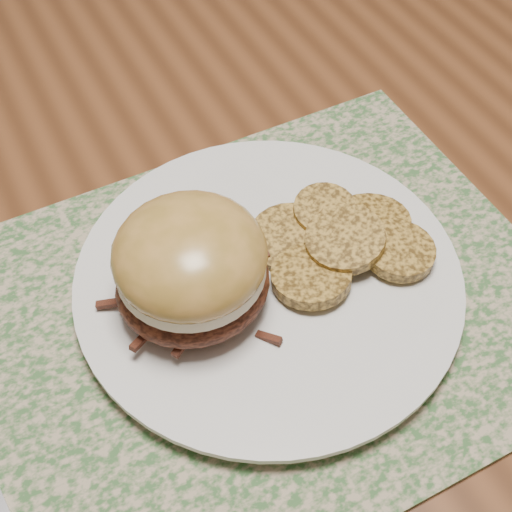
{
  "coord_description": "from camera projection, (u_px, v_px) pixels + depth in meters",
  "views": [
    {
      "loc": [
        -0.11,
        -0.28,
        1.17
      ],
      "look_at": [
        0.03,
        -0.01,
        0.79
      ],
      "focal_mm": 50.0,
      "sensor_mm": 36.0,
      "label": 1
    }
  ],
  "objects": [
    {
      "name": "placemat",
      "position": [
        243.0,
        318.0,
        0.5
      ],
      "size": [
        0.45,
        0.33,
        0.0
      ],
      "primitive_type": "cube",
      "color": "#365E30",
      "rests_on": "dining_table"
    },
    {
      "name": "dining_table",
      "position": [
        215.0,
        351.0,
        0.58
      ],
      "size": [
        1.5,
        0.9,
        0.75
      ],
      "color": "brown",
      "rests_on": "ground"
    },
    {
      "name": "roasted_potatoes",
      "position": [
        338.0,
        240.0,
        0.51
      ],
      "size": [
        0.14,
        0.12,
        0.03
      ],
      "color": "#A47B30",
      "rests_on": "dinner_plate"
    },
    {
      "name": "pork_sandwich",
      "position": [
        191.0,
        267.0,
        0.46
      ],
      "size": [
        0.11,
        0.1,
        0.08
      ],
      "rotation": [
        0.0,
        0.0,
        -0.01
      ],
      "color": "black",
      "rests_on": "dinner_plate"
    },
    {
      "name": "dinner_plate",
      "position": [
        268.0,
        280.0,
        0.51
      ],
      "size": [
        0.26,
        0.26,
        0.02
      ],
      "primitive_type": "cylinder",
      "color": "silver",
      "rests_on": "placemat"
    }
  ]
}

